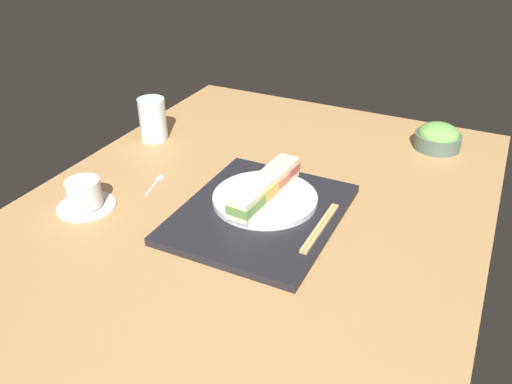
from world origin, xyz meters
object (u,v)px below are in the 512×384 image
object	(u,v)px
sandwich_nearmost	(246,204)
coffee_cup	(84,195)
sandwich_farmost	(282,171)
drinking_glass	(153,119)
sandwich_inner_far	(271,181)
chopsticks_pair	(319,229)
sandwich_plate	(265,198)
salad_bowl	(438,137)
sandwich_inner_near	(259,191)
teaspoon	(158,179)

from	to	relation	value
sandwich_nearmost	coffee_cup	world-z (taller)	sandwich_nearmost
sandwich_farmost	drinking_glass	xyz separation A→B (cm)	(10.96, 44.15, 0.46)
sandwich_inner_far	chopsticks_pair	xyz separation A→B (cm)	(-7.98, -14.56, -3.36)
sandwich_nearmost	sandwich_plate	bearing A→B (deg)	-3.69
sandwich_plate	sandwich_inner_far	distance (cm)	4.10
salad_bowl	drinking_glass	distance (cm)	78.44
sandwich_plate	sandwich_inner_near	size ratio (longest dim) A/B	2.75
sandwich_nearmost	sandwich_inner_far	xyz separation A→B (cm)	(11.01, -0.71, 0.03)
sandwich_inner_near	sandwich_plate	bearing A→B (deg)	-3.69
teaspoon	sandwich_plate	bearing A→B (deg)	-89.24
salad_bowl	drinking_glass	size ratio (longest dim) A/B	1.04
chopsticks_pair	coffee_cup	distance (cm)	52.37
chopsticks_pair	teaspoon	bearing A→B (deg)	83.64
sandwich_farmost	salad_bowl	xyz separation A→B (cm)	(40.01, -28.65, -2.40)
salad_bowl	drinking_glass	xyz separation A→B (cm)	(-29.05, 72.81, 2.86)
chopsticks_pair	coffee_cup	xyz separation A→B (cm)	(-11.94, 50.99, 0.86)
sandwich_inner_far	salad_bowl	bearing A→B (deg)	-32.51
sandwich_inner_far	teaspoon	xyz separation A→B (cm)	(-3.13, 28.93, -5.11)
sandwich_inner_near	teaspoon	size ratio (longest dim) A/B	0.83
drinking_glass	sandwich_farmost	bearing A→B (deg)	-103.94
sandwich_nearmost	drinking_glass	distance (cm)	51.10
sandwich_nearmost	drinking_glass	world-z (taller)	drinking_glass
sandwich_inner_near	sandwich_farmost	world-z (taller)	sandwich_inner_near
sandwich_nearmost	salad_bowl	world-z (taller)	sandwich_nearmost
sandwich_plate	sandwich_nearmost	size ratio (longest dim) A/B	2.90
salad_bowl	teaspoon	distance (cm)	75.70
drinking_glass	salad_bowl	bearing A→B (deg)	-68.25
chopsticks_pair	coffee_cup	size ratio (longest dim) A/B	1.45
salad_bowl	coffee_cup	distance (cm)	92.54
coffee_cup	teaspoon	world-z (taller)	coffee_cup
drinking_glass	teaspoon	xyz separation A→B (cm)	(-19.59, -14.87, -5.60)
sandwich_inner_far	sandwich_farmost	world-z (taller)	same
sandwich_inner_near	sandwich_inner_far	size ratio (longest dim) A/B	1.00
sandwich_plate	salad_bowl	xyz separation A→B (cm)	(48.27, -29.19, 0.66)
sandwich_plate	coffee_cup	xyz separation A→B (cm)	(-17.17, 36.25, 0.53)
sandwich_inner_far	teaspoon	bearing A→B (deg)	96.18
sandwich_nearmost	teaspoon	size ratio (longest dim) A/B	0.78
sandwich_farmost	sandwich_nearmost	bearing A→B (deg)	176.31
sandwich_inner_far	salad_bowl	distance (cm)	54.03
coffee_cup	drinking_glass	bearing A→B (deg)	11.45
coffee_cup	drinking_glass	size ratio (longest dim) A/B	1.09
sandwich_nearmost	chopsticks_pair	bearing A→B (deg)	-78.79
sandwich_farmost	coffee_cup	distance (cm)	44.79
chopsticks_pair	drinking_glass	xyz separation A→B (cm)	(24.44, 58.36, 3.86)
sandwich_farmost	teaspoon	distance (cm)	30.96
sandwich_farmost	drinking_glass	distance (cm)	45.49
sandwich_inner_near	sandwich_inner_far	xyz separation A→B (cm)	(5.50, -0.36, -0.26)
drinking_glass	teaspoon	distance (cm)	25.23
drinking_glass	sandwich_inner_near	bearing A→B (deg)	-116.82
sandwich_plate	sandwich_inner_far	size ratio (longest dim) A/B	2.74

